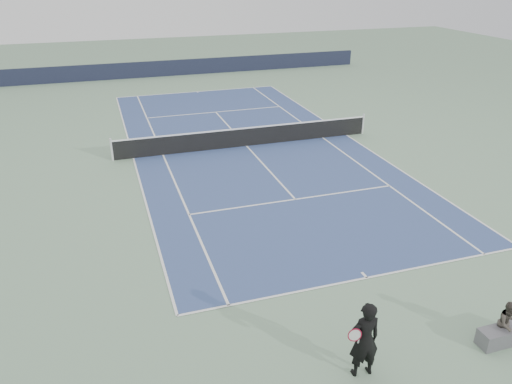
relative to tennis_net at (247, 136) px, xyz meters
name	(u,v)px	position (x,y,z in m)	size (l,w,h in m)	color
ground	(247,146)	(0.00, 0.00, -0.50)	(80.00, 80.00, 0.00)	gray
court_surface	(247,146)	(0.00, 0.00, -0.50)	(10.97, 23.77, 0.01)	#33487A
tennis_net	(247,136)	(0.00, 0.00, 0.00)	(12.90, 0.10, 1.07)	silver
windscreen_far	(181,67)	(0.00, 17.88, 0.10)	(30.00, 0.25, 1.20)	black
tennis_player	(364,340)	(-1.95, -15.07, 0.44)	(0.82, 0.54, 1.88)	black
spectator_bench	(506,329)	(1.77, -15.24, -0.11)	(1.37, 0.50, 1.15)	#565559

